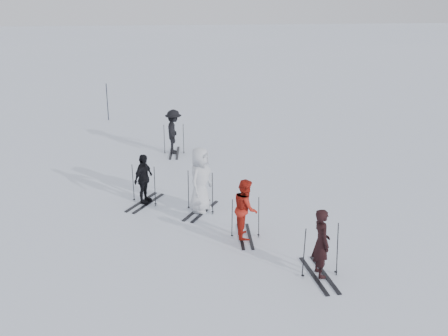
% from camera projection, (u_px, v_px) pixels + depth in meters
% --- Properties ---
extents(ground, '(120.00, 120.00, 0.00)m').
position_uv_depth(ground, '(227.00, 211.00, 16.41)').
color(ground, silver).
rests_on(ground, ground).
extents(skier_near_dark, '(0.46, 0.64, 1.63)m').
position_uv_depth(skier_near_dark, '(321.00, 244.00, 12.69)').
color(skier_near_dark, black).
rests_on(skier_near_dark, ground).
extents(skier_red, '(0.61, 0.78, 1.58)m').
position_uv_depth(skier_red, '(246.00, 209.00, 14.59)').
color(skier_red, '#A81E13').
rests_on(skier_red, ground).
extents(skier_grey, '(0.99, 1.12, 1.92)m').
position_uv_depth(skier_grey, '(200.00, 180.00, 16.11)').
color(skier_grey, silver).
rests_on(skier_grey, ground).
extents(skier_uphill_left, '(0.76, 0.95, 1.52)m').
position_uv_depth(skier_uphill_left, '(144.00, 180.00, 16.75)').
color(skier_uphill_left, black).
rests_on(skier_uphill_left, ground).
extents(skier_uphill_far, '(0.68, 1.12, 1.69)m').
position_uv_depth(skier_uphill_far, '(174.00, 132.00, 21.36)').
color(skier_uphill_far, black).
rests_on(skier_uphill_far, ground).
extents(skis_near_dark, '(1.90, 1.17, 1.31)m').
position_uv_depth(skis_near_dark, '(321.00, 250.00, 12.74)').
color(skis_near_dark, black).
rests_on(skis_near_dark, ground).
extents(skis_red, '(1.58, 0.86, 1.14)m').
position_uv_depth(skis_red, '(245.00, 217.00, 14.66)').
color(skis_red, black).
rests_on(skis_red, ground).
extents(skis_grey, '(1.97, 1.65, 1.27)m').
position_uv_depth(skis_grey, '(200.00, 191.00, 16.22)').
color(skis_grey, black).
rests_on(skis_grey, ground).
extents(skis_uphill_left, '(1.93, 1.63, 1.25)m').
position_uv_depth(skis_uphill_left, '(144.00, 184.00, 16.79)').
color(skis_uphill_left, black).
rests_on(skis_uphill_left, ground).
extents(skis_uphill_far, '(1.68, 0.95, 1.19)m').
position_uv_depth(skis_uphill_far, '(174.00, 138.00, 21.44)').
color(skis_uphill_far, black).
rests_on(skis_uphill_far, ground).
extents(piste_marker, '(0.05, 0.05, 1.73)m').
position_uv_depth(piste_marker, '(107.00, 102.00, 26.19)').
color(piste_marker, black).
rests_on(piste_marker, ground).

